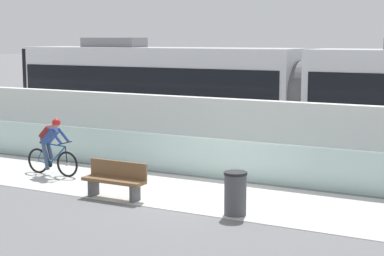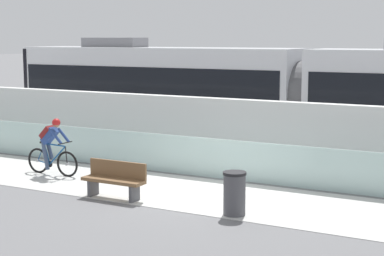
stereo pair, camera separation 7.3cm
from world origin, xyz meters
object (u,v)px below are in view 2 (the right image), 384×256
(tram, at_px, (306,96))
(trash_bin, at_px, (234,193))
(cyclist_on_bike, at_px, (52,147))
(bench, at_px, (115,179))

(tram, distance_m, trash_bin, 8.30)
(tram, relative_size, trash_bin, 23.50)
(trash_bin, bearing_deg, cyclist_on_bike, 168.55)
(tram, bearing_deg, cyclist_on_bike, -126.42)
(cyclist_on_bike, height_order, bench, cyclist_on_bike)
(trash_bin, height_order, bench, trash_bin)
(bench, bearing_deg, tram, 76.11)
(tram, xyz_separation_m, trash_bin, (1.11, -8.10, -1.41))
(trash_bin, relative_size, bench, 0.60)
(tram, height_order, trash_bin, tram)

